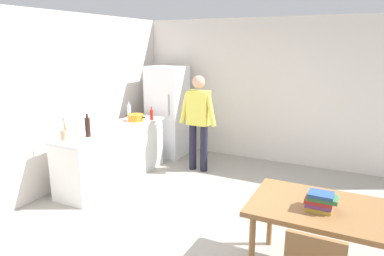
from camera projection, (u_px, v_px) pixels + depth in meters
The scene contains 13 objects.
ground_plane at pixel (203, 230), 4.26m from camera, with size 14.00×14.00×0.00m, color #9E998E.
wall_back at pixel (270, 91), 6.55m from camera, with size 6.40×0.12×2.70m, color silver.
wall_left at pixel (54, 103), 5.24m from camera, with size 0.12×5.60×2.70m, color silver.
kitchen_counter at pixel (114, 154), 5.71m from camera, with size 0.64×2.20×0.90m.
refrigerator at pixel (168, 111), 6.95m from camera, with size 0.70×0.67×1.80m.
person at pixel (198, 117), 6.04m from camera, with size 0.70×0.22×1.70m.
dining_table at pixel (326, 215), 3.23m from camera, with size 1.40×0.90×0.75m.
cooking_pot at pixel (136, 118), 6.09m from camera, with size 0.40×0.28×0.12m.
utensil_jar at pixel (64, 134), 4.89m from camera, with size 0.11×0.11×0.32m.
bottle_sauce_red at pixel (152, 115), 6.16m from camera, with size 0.06×0.06×0.24m.
bottle_wine_dark at pixel (88, 127), 5.04m from camera, with size 0.08×0.08×0.34m.
bottle_water_clear at pixel (129, 111), 6.33m from camera, with size 0.07×0.07×0.30m.
book_stack at pixel (320, 201), 3.15m from camera, with size 0.28×0.20×0.17m.
Camera 1 is at (1.59, -3.50, 2.23)m, focal length 32.39 mm.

